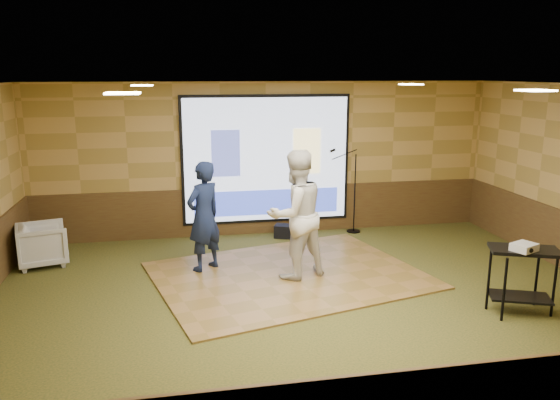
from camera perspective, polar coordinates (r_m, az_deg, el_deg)
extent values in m
plane|color=#273518|center=(7.86, 2.80, -10.55)|extent=(9.00, 9.00, 0.00)
cube|color=tan|center=(10.76, -1.47, 4.28)|extent=(9.00, 0.04, 3.00)
cube|color=tan|center=(4.23, 14.33, -10.40)|extent=(9.00, 0.04, 3.00)
cube|color=white|center=(7.20, 3.07, 11.86)|extent=(9.00, 7.00, 0.04)
cube|color=#482B18|center=(10.95, -1.42, -1.04)|extent=(9.00, 0.04, 0.95)
cube|color=black|center=(10.71, -1.42, 4.24)|extent=(3.32, 0.03, 2.52)
cube|color=silver|center=(10.68, -1.40, 4.22)|extent=(3.20, 0.02, 2.40)
cube|color=#3D4687|center=(10.55, -5.69, 4.87)|extent=(0.55, 0.01, 0.90)
cube|color=#F3E08C|center=(10.80, 2.82, 5.11)|extent=(0.55, 0.01, 0.90)
cube|color=#3043B5|center=(10.83, -1.36, -0.24)|extent=(2.88, 0.01, 0.50)
cube|color=#FFE8BF|center=(8.81, -14.21, 11.53)|extent=(0.32, 0.32, 0.02)
cube|color=#FFE8BF|center=(9.63, 13.52, 11.67)|extent=(0.32, 0.32, 0.02)
cube|color=#FFE8BF|center=(5.52, -16.11, 10.67)|extent=(0.32, 0.32, 0.02)
cube|color=#FFE8BF|center=(6.75, 25.13, 10.32)|extent=(0.32, 0.32, 0.02)
cube|color=olive|center=(8.77, 0.91, -7.86)|extent=(4.68, 3.99, 0.03)
imported|color=#141F41|center=(8.81, -7.96, -1.70)|extent=(0.77, 0.74, 1.78)
imported|color=silver|center=(8.40, 1.66, -1.52)|extent=(1.18, 1.06, 2.01)
cylinder|color=black|center=(7.69, 22.39, -8.66)|extent=(0.04, 0.04, 0.86)
cylinder|color=black|center=(8.10, 26.75, -8.00)|extent=(0.04, 0.04, 0.86)
cylinder|color=black|center=(7.98, 20.98, -7.76)|extent=(0.04, 0.04, 0.86)
cylinder|color=black|center=(8.37, 25.25, -7.18)|extent=(0.04, 0.04, 0.86)
cube|color=black|center=(7.89, 24.19, -4.80)|extent=(0.86, 0.45, 0.05)
cube|color=black|center=(8.10, 23.75, -9.25)|extent=(0.77, 0.41, 0.03)
cube|color=silver|center=(7.76, 24.15, -4.51)|extent=(0.37, 0.35, 0.10)
cylinder|color=black|center=(11.23, 7.69, -3.25)|extent=(0.28, 0.28, 0.02)
cylinder|color=black|center=(11.04, 7.81, 0.67)|extent=(0.02, 0.02, 1.59)
cylinder|color=black|center=(10.82, 6.77, 4.75)|extent=(0.51, 0.02, 0.20)
cylinder|color=black|center=(10.74, 5.53, 5.17)|extent=(0.12, 0.05, 0.08)
imported|color=gray|center=(9.99, -23.57, -4.28)|extent=(0.95, 0.94, 0.71)
cube|color=black|center=(10.72, 0.55, -3.28)|extent=(0.48, 0.41, 0.25)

